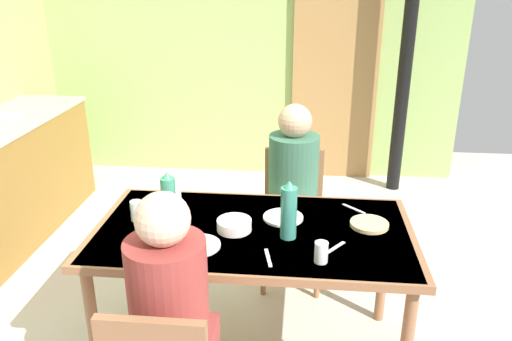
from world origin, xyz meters
The scene contains 20 objects.
ground_plane centered at (0.00, 0.00, 0.00)m, with size 6.59×6.59×0.00m, color beige.
wall_back centered at (0.00, 2.53, 1.38)m, with size 4.14×0.10×2.76m, color #96B563.
door_wooden centered at (0.88, 2.45, 1.00)m, with size 0.80×0.05×2.00m, color #9B7140.
stove_pipe_column centered at (1.47, 2.18, 1.38)m, with size 0.12×0.12×2.76m, color black.
dining_table centered at (0.37, -0.18, 0.68)m, with size 1.57×0.84×0.75m.
chair_far_diner centered at (0.55, 0.59, 0.50)m, with size 0.40×0.40×0.87m.
person_near_diner centered at (0.12, -0.82, 0.78)m, with size 0.30×0.37×0.77m.
person_far_diner centered at (0.55, 0.45, 0.78)m, with size 0.30×0.37×0.77m.
water_bottle_green_near centered at (0.55, -0.25, 0.89)m, with size 0.08×0.08×0.29m.
water_bottle_green_far centered at (-0.05, -0.15, 0.88)m, with size 0.07×0.07×0.27m.
serving_bowl_center centered at (0.28, -0.20, 0.78)m, with size 0.17×0.17×0.06m, color #F3DDD4.
dinner_plate_near_left centered at (0.51, -0.06, 0.76)m, with size 0.21×0.21×0.01m, color white.
dinner_plate_near_right centered at (0.14, -0.38, 0.76)m, with size 0.21×0.21×0.01m, color white.
drinking_glass_by_near_diner centered at (-0.06, 0.00, 0.80)m, with size 0.06×0.06×0.10m, color silver.
drinking_glass_by_far_diner centered at (-0.23, -0.15, 0.80)m, with size 0.06×0.06×0.10m, color silver.
drinking_glass_spare_center centered at (0.70, -0.46, 0.80)m, with size 0.06×0.06×0.09m, color silver.
bread_plate_sliced centered at (0.94, -0.10, 0.76)m, with size 0.19×0.19×0.02m, color #DBB77A.
cutlery_knife_near centered at (0.47, -0.45, 0.75)m, with size 0.15×0.02×0.00m, color silver.
cutlery_fork_near centered at (0.76, -0.34, 0.75)m, with size 0.15×0.02×0.00m, color silver.
cutlery_knife_far centered at (0.88, 0.09, 0.75)m, with size 0.15×0.02×0.00m, color silver.
Camera 1 is at (0.60, -2.38, 1.93)m, focal length 35.55 mm.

